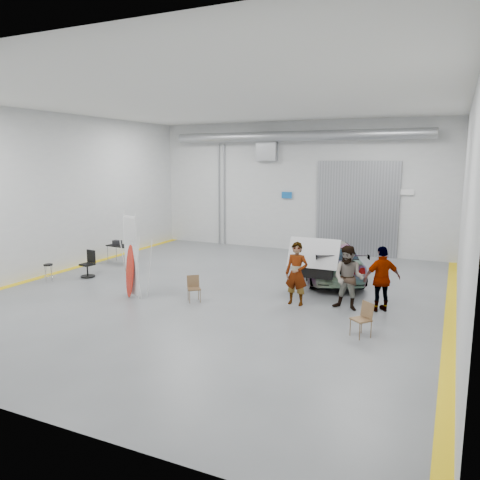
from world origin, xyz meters
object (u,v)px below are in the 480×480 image
at_px(surfboard_display, 132,263).
at_px(work_table, 120,245).
at_px(sedan_car, 330,259).
at_px(person_a, 297,274).
at_px(folding_chair_far, 361,326).
at_px(office_chair, 88,266).
at_px(person_c, 382,279).
at_px(folding_chair_near, 194,294).
at_px(shop_stool, 49,273).
at_px(person_b, 349,278).

height_order(surfboard_display, work_table, surfboard_display).
bearing_deg(sedan_car, surfboard_display, 21.31).
relative_size(sedan_car, person_a, 2.56).
height_order(folding_chair_far, office_chair, office_chair).
xyz_separation_m(sedan_car, work_table, (-8.51, -1.15, 0.06)).
bearing_deg(sedan_car, folding_chair_far, 88.05).
height_order(sedan_car, person_c, person_c).
height_order(folding_chair_near, office_chair, office_chair).
relative_size(sedan_car, surfboard_display, 1.77).
bearing_deg(work_table, surfboard_display, -46.91).
height_order(person_c, office_chair, person_c).
xyz_separation_m(surfboard_display, office_chair, (-3.13, 1.44, -0.68)).
distance_m(sedan_car, person_c, 3.81).
height_order(person_c, shop_stool, person_c).
bearing_deg(sedan_car, person_b, 88.79).
distance_m(person_a, surfboard_display, 5.05).
relative_size(person_b, office_chair, 1.93).
distance_m(folding_chair_far, office_chair, 10.34).
bearing_deg(office_chair, person_b, 7.81).
bearing_deg(surfboard_display, person_c, 36.83).
bearing_deg(folding_chair_far, sedan_car, 151.24).
xyz_separation_m(sedan_car, person_b, (1.37, -3.33, 0.23)).
relative_size(sedan_car, folding_chair_far, 5.65).
distance_m(person_b, person_c, 0.92).
height_order(shop_stool, office_chair, office_chair).
distance_m(person_c, folding_chair_far, 2.34).
height_order(shop_stool, work_table, work_table).
relative_size(folding_chair_far, office_chair, 0.88).
relative_size(sedan_car, person_b, 2.58).
height_order(sedan_car, surfboard_display, surfboard_display).
xyz_separation_m(folding_chair_far, work_table, (-10.61, 4.15, 0.49)).
xyz_separation_m(shop_stool, office_chair, (0.77, 1.15, 0.11)).
bearing_deg(person_b, person_a, -167.51).
height_order(person_b, folding_chair_far, person_b).
bearing_deg(work_table, folding_chair_far, -21.35).
xyz_separation_m(shop_stool, work_table, (0.34, 3.50, 0.44)).
relative_size(surfboard_display, folding_chair_far, 3.20).
distance_m(sedan_car, folding_chair_near, 5.44).
bearing_deg(sedan_car, person_a, 64.35).
distance_m(sedan_car, folding_chair_far, 5.72).
xyz_separation_m(folding_chair_near, shop_stool, (-5.83, -0.14, 0.07)).
xyz_separation_m(person_a, person_c, (2.38, 0.43, -0.00)).
height_order(sedan_car, person_b, person_b).
height_order(sedan_car, office_chair, sedan_car).
height_order(person_c, surfboard_display, surfboard_display).
bearing_deg(shop_stool, person_c, 8.16).
bearing_deg(office_chair, surfboard_display, -18.03).
bearing_deg(folding_chair_far, person_b, 149.97).
relative_size(folding_chair_far, work_table, 0.68).
bearing_deg(folding_chair_near, surfboard_display, 153.57).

